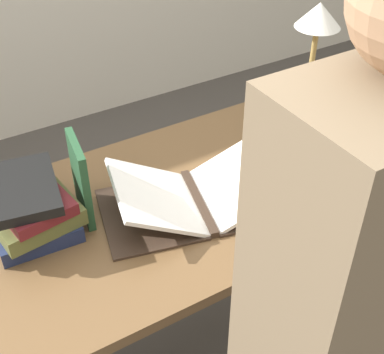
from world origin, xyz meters
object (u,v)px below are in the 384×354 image
object	(u,v)px
open_book	(199,195)
coffee_mug	(268,187)
book_stack_tall	(30,208)
pencil	(262,238)
reading_lamp	(316,34)
book_standing_upright	(81,180)

from	to	relation	value
open_book	coffee_mug	xyz separation A→B (m)	(0.18, -0.08, 0.01)
book_stack_tall	pencil	bearing A→B (deg)	-34.35
reading_lamp	coffee_mug	xyz separation A→B (m)	(-0.35, -0.26, -0.30)
book_standing_upright	coffee_mug	world-z (taller)	book_standing_upright
open_book	reading_lamp	size ratio (longest dim) A/B	1.39
book_stack_tall	book_standing_upright	bearing A→B (deg)	-3.48
book_stack_tall	reading_lamp	distance (m)	1.01
book_standing_upright	reading_lamp	bearing A→B (deg)	11.20
coffee_mug	pencil	distance (m)	0.17
book_stack_tall	book_standing_upright	world-z (taller)	book_standing_upright
pencil	open_book	bearing A→B (deg)	109.83
pencil	coffee_mug	bearing A→B (deg)	49.11
open_book	book_stack_tall	distance (m)	0.46
coffee_mug	book_standing_upright	bearing A→B (deg)	155.78
book_standing_upright	coffee_mug	xyz separation A→B (m)	(0.48, -0.22, -0.08)
reading_lamp	pencil	world-z (taller)	reading_lamp
open_book	book_standing_upright	world-z (taller)	book_standing_upright
book_standing_upright	pencil	xyz separation A→B (m)	(0.37, -0.34, -0.12)
coffee_mug	pencil	world-z (taller)	coffee_mug
book_standing_upright	coffee_mug	size ratio (longest dim) A/B	2.54
reading_lamp	book_standing_upright	bearing A→B (deg)	-177.22
reading_lamp	pencil	size ratio (longest dim) A/B	3.09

